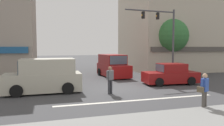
{
  "coord_description": "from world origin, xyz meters",
  "views": [
    {
      "loc": [
        -4.71,
        -14.07,
        2.84
      ],
      "look_at": [
        0.13,
        2.0,
        1.6
      ],
      "focal_mm": 35.0,
      "sensor_mm": 36.0,
      "label": 1
    }
  ],
  "objects_px": {
    "sedan_parked_curbside": "(170,75)",
    "pedestrian_mid_crossing": "(110,78)",
    "traffic_light_mast": "(164,32)",
    "utility_pole_near_left": "(15,24)",
    "van_waiting_far": "(45,77)",
    "van_crossing_leftbound": "(113,66)",
    "utility_pole_far_right": "(171,35)",
    "street_tree": "(172,36)",
    "pedestrian_foreground_with_bag": "(204,89)"
  },
  "relations": [
    {
      "from": "van_crossing_leftbound",
      "to": "pedestrian_foreground_with_bag",
      "type": "distance_m",
      "value": 11.79
    },
    {
      "from": "utility_pole_near_left",
      "to": "van_waiting_far",
      "type": "bearing_deg",
      "value": -65.85
    },
    {
      "from": "pedestrian_foreground_with_bag",
      "to": "van_waiting_far",
      "type": "bearing_deg",
      "value": 138.6
    },
    {
      "from": "van_waiting_far",
      "to": "pedestrian_mid_crossing",
      "type": "relative_size",
      "value": 2.76
    },
    {
      "from": "van_crossing_leftbound",
      "to": "pedestrian_mid_crossing",
      "type": "height_order",
      "value": "van_crossing_leftbound"
    },
    {
      "from": "street_tree",
      "to": "pedestrian_mid_crossing",
      "type": "bearing_deg",
      "value": -139.98
    },
    {
      "from": "traffic_light_mast",
      "to": "van_waiting_far",
      "type": "xyz_separation_m",
      "value": [
        -10.27,
        -3.39,
        -3.17
      ]
    },
    {
      "from": "sedan_parked_curbside",
      "to": "pedestrian_mid_crossing",
      "type": "relative_size",
      "value": 2.53
    },
    {
      "from": "van_crossing_leftbound",
      "to": "van_waiting_far",
      "type": "xyz_separation_m",
      "value": [
        -6.18,
        -5.73,
        0.0
      ]
    },
    {
      "from": "utility_pole_far_right",
      "to": "van_waiting_far",
      "type": "distance_m",
      "value": 16.17
    },
    {
      "from": "street_tree",
      "to": "utility_pole_near_left",
      "type": "distance_m",
      "value": 14.79
    },
    {
      "from": "utility_pole_far_right",
      "to": "van_crossing_leftbound",
      "type": "relative_size",
      "value": 1.7
    },
    {
      "from": "van_waiting_far",
      "to": "pedestrian_mid_crossing",
      "type": "distance_m",
      "value": 4.09
    },
    {
      "from": "utility_pole_near_left",
      "to": "utility_pole_far_right",
      "type": "relative_size",
      "value": 1.12
    },
    {
      "from": "van_waiting_far",
      "to": "utility_pole_far_right",
      "type": "bearing_deg",
      "value": 29.67
    },
    {
      "from": "utility_pole_near_left",
      "to": "van_crossing_leftbound",
      "type": "height_order",
      "value": "utility_pole_near_left"
    },
    {
      "from": "street_tree",
      "to": "sedan_parked_curbside",
      "type": "relative_size",
      "value": 1.36
    },
    {
      "from": "pedestrian_foreground_with_bag",
      "to": "utility_pole_far_right",
      "type": "bearing_deg",
      "value": 63.49
    },
    {
      "from": "traffic_light_mast",
      "to": "street_tree",
      "type": "bearing_deg",
      "value": 46.62
    },
    {
      "from": "pedestrian_foreground_with_bag",
      "to": "pedestrian_mid_crossing",
      "type": "bearing_deg",
      "value": 124.34
    },
    {
      "from": "street_tree",
      "to": "utility_pole_near_left",
      "type": "bearing_deg",
      "value": -176.01
    },
    {
      "from": "pedestrian_foreground_with_bag",
      "to": "pedestrian_mid_crossing",
      "type": "xyz_separation_m",
      "value": [
        -3.07,
        4.49,
        -0.0
      ]
    },
    {
      "from": "sedan_parked_curbside",
      "to": "van_crossing_leftbound",
      "type": "distance_m",
      "value": 6.04
    },
    {
      "from": "pedestrian_mid_crossing",
      "to": "traffic_light_mast",
      "type": "bearing_deg",
      "value": 37.3
    },
    {
      "from": "utility_pole_near_left",
      "to": "utility_pole_far_right",
      "type": "bearing_deg",
      "value": 10.79
    },
    {
      "from": "street_tree",
      "to": "pedestrian_foreground_with_bag",
      "type": "distance_m",
      "value": 13.54
    },
    {
      "from": "utility_pole_far_right",
      "to": "pedestrian_foreground_with_bag",
      "type": "bearing_deg",
      "value": -116.51
    },
    {
      "from": "sedan_parked_curbside",
      "to": "van_waiting_far",
      "type": "relative_size",
      "value": 0.92
    },
    {
      "from": "sedan_parked_curbside",
      "to": "pedestrian_foreground_with_bag",
      "type": "distance_m",
      "value": 6.95
    },
    {
      "from": "traffic_light_mast",
      "to": "utility_pole_near_left",
      "type": "bearing_deg",
      "value": 173.48
    },
    {
      "from": "utility_pole_near_left",
      "to": "van_crossing_leftbound",
      "type": "distance_m",
      "value": 9.14
    },
    {
      "from": "street_tree",
      "to": "van_waiting_far",
      "type": "xyz_separation_m",
      "value": [
        -12.59,
        -5.84,
        -2.98
      ]
    },
    {
      "from": "van_waiting_far",
      "to": "pedestrian_mid_crossing",
      "type": "height_order",
      "value": "van_waiting_far"
    },
    {
      "from": "utility_pole_near_left",
      "to": "pedestrian_mid_crossing",
      "type": "height_order",
      "value": "utility_pole_near_left"
    },
    {
      "from": "pedestrian_mid_crossing",
      "to": "van_waiting_far",
      "type": "bearing_deg",
      "value": 157.72
    },
    {
      "from": "street_tree",
      "to": "sedan_parked_curbside",
      "type": "distance_m",
      "value": 7.13
    },
    {
      "from": "street_tree",
      "to": "pedestrian_mid_crossing",
      "type": "xyz_separation_m",
      "value": [
        -8.8,
        -7.39,
        -3.04
      ]
    },
    {
      "from": "van_crossing_leftbound",
      "to": "sedan_parked_curbside",
      "type": "bearing_deg",
      "value": -60.05
    },
    {
      "from": "utility_pole_far_right",
      "to": "pedestrian_mid_crossing",
      "type": "xyz_separation_m",
      "value": [
        -10.0,
        -9.4,
        -3.22
      ]
    },
    {
      "from": "utility_pole_far_right",
      "to": "sedan_parked_curbside",
      "type": "relative_size",
      "value": 1.91
    },
    {
      "from": "van_crossing_leftbound",
      "to": "van_waiting_far",
      "type": "relative_size",
      "value": 1.03
    },
    {
      "from": "utility_pole_near_left",
      "to": "van_waiting_far",
      "type": "relative_size",
      "value": 1.95
    },
    {
      "from": "pedestrian_foreground_with_bag",
      "to": "pedestrian_mid_crossing",
      "type": "distance_m",
      "value": 5.44
    },
    {
      "from": "street_tree",
      "to": "sedan_parked_curbside",
      "type": "bearing_deg",
      "value": -122.44
    },
    {
      "from": "utility_pole_near_left",
      "to": "pedestrian_mid_crossing",
      "type": "xyz_separation_m",
      "value": [
        5.94,
        -6.36,
        -3.69
      ]
    },
    {
      "from": "sedan_parked_curbside",
      "to": "street_tree",
      "type": "bearing_deg",
      "value": 57.56
    },
    {
      "from": "van_waiting_far",
      "to": "pedestrian_mid_crossing",
      "type": "bearing_deg",
      "value": -22.28
    },
    {
      "from": "traffic_light_mast",
      "to": "pedestrian_mid_crossing",
      "type": "xyz_separation_m",
      "value": [
        -6.49,
        -4.94,
        -3.23
      ]
    },
    {
      "from": "pedestrian_mid_crossing",
      "to": "sedan_parked_curbside",
      "type": "bearing_deg",
      "value": 20.77
    },
    {
      "from": "street_tree",
      "to": "utility_pole_near_left",
      "type": "xyz_separation_m",
      "value": [
        -14.74,
        -1.03,
        0.65
      ]
    }
  ]
}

